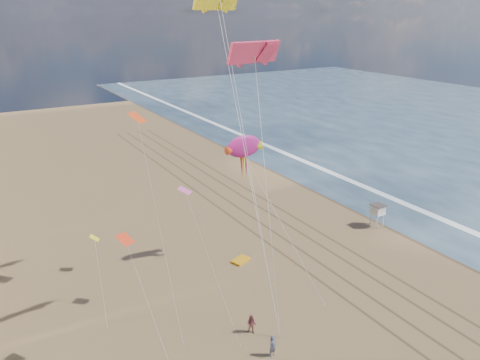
# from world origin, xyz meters

# --- Properties ---
(wet_sand) EXTENTS (260.00, 260.00, 0.00)m
(wet_sand) POSITION_xyz_m (19.00, 40.00, 0.00)
(wet_sand) COLOR #42301E
(wet_sand) RESTS_ON ground
(foam) EXTENTS (260.00, 260.00, 0.00)m
(foam) POSITION_xyz_m (23.20, 40.00, 0.00)
(foam) COLOR white
(foam) RESTS_ON ground
(tracks) EXTENTS (7.68, 120.00, 0.01)m
(tracks) POSITION_xyz_m (2.55, 30.00, 0.01)
(tracks) COLOR brown
(tracks) RESTS_ON ground
(lifeguard_stand) EXTENTS (1.70, 1.70, 3.07)m
(lifeguard_stand) POSITION_xyz_m (13.83, 23.97, 2.37)
(lifeguard_stand) COLOR white
(lifeguard_stand) RESTS_ON ground
(grounded_kite) EXTENTS (2.47, 2.03, 0.24)m
(grounded_kite) POSITION_xyz_m (-6.29, 25.19, 0.12)
(grounded_kite) COLOR orange
(grounded_kite) RESTS_ON ground
(show_kite) EXTENTS (4.25, 6.43, 17.30)m
(show_kite) POSITION_xyz_m (-5.63, 25.61, 13.31)
(show_kite) COLOR #AC1A74
(show_kite) RESTS_ON ground
(kite_flyer_a) EXTENTS (0.79, 0.59, 1.97)m
(kite_flyer_a) POSITION_xyz_m (-11.93, 10.50, 0.99)
(kite_flyer_a) COLOR #55586D
(kite_flyer_a) RESTS_ON ground
(kite_flyer_b) EXTENTS (1.09, 1.11, 1.80)m
(kite_flyer_b) POSITION_xyz_m (-11.88, 13.87, 0.90)
(kite_flyer_b) COLOR #90494A
(kite_flyer_b) RESTS_ON ground
(small_kites) EXTENTS (8.63, 17.55, 14.38)m
(small_kites) POSITION_xyz_m (-18.30, 23.19, 12.60)
(small_kites) COLOR #E74313
(small_kites) RESTS_ON ground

